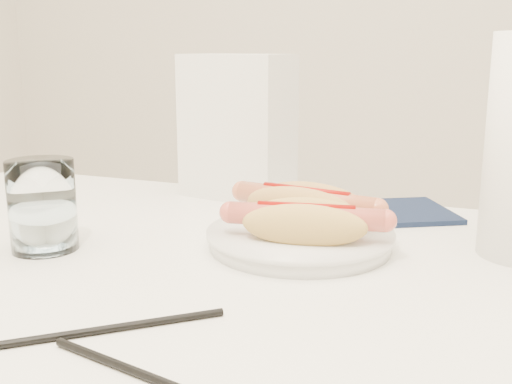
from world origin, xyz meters
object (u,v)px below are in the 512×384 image
(plate, at_px, (300,240))
(water_glass, at_px, (42,205))
(napkin_box, at_px, (237,127))
(table, at_px, (188,322))
(hotdog_right, at_px, (306,223))
(hotdog_left, at_px, (305,206))

(plate, height_order, water_glass, water_glass)
(water_glass, height_order, napkin_box, napkin_box)
(table, xyz_separation_m, hotdog_right, (0.11, 0.10, 0.10))
(napkin_box, bearing_deg, plate, -40.92)
(water_glass, bearing_deg, table, -2.25)
(table, xyz_separation_m, water_glass, (-0.20, 0.01, 0.11))
(plate, relative_size, hotdog_right, 1.21)
(napkin_box, bearing_deg, water_glass, -96.99)
(plate, relative_size, hotdog_left, 1.15)
(hotdog_left, relative_size, napkin_box, 0.83)
(hotdog_left, bearing_deg, hotdog_right, -63.46)
(hotdog_left, height_order, water_glass, water_glass)
(plate, distance_m, hotdog_right, 0.05)
(hotdog_right, relative_size, napkin_box, 0.79)
(hotdog_left, xyz_separation_m, napkin_box, (-0.17, 0.18, 0.07))
(plate, bearing_deg, napkin_box, 128.52)
(table, xyz_separation_m, plate, (0.09, 0.13, 0.07))
(table, distance_m, hotdog_left, 0.21)
(hotdog_left, distance_m, water_glass, 0.32)
(hotdog_right, xyz_separation_m, water_glass, (-0.30, -0.09, 0.01))
(hotdog_left, xyz_separation_m, water_glass, (-0.28, -0.16, 0.01))
(table, relative_size, hotdog_left, 6.25)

